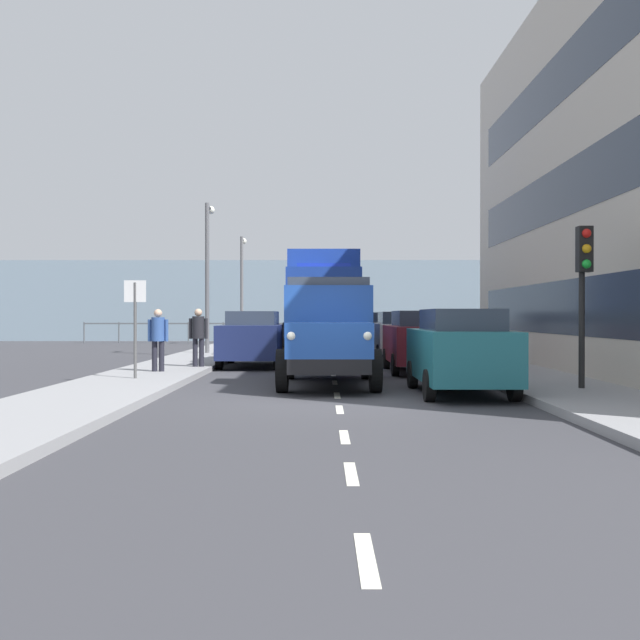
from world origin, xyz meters
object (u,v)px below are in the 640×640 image
object	(u,v)px
truck_vintage_blue	(328,334)
street_sign	(135,312)
pedestrian_couple_a	(198,333)
car_grey_kerbside_3	(386,331)
car_teal_kerbside_near	(459,350)
traffic_light_near	(584,271)
lamp_post_far	(242,278)
lamp_post_promenade	(208,262)
car_white_kerbside_2	(400,335)
car_navy_oppositeside_0	(253,338)
car_maroon_kerbside_1	(421,340)
lorry_cargo_blue	(324,302)
pedestrian_couple_b	(158,335)

from	to	relation	value
truck_vintage_blue	street_sign	xyz separation A→B (m)	(4.44, -0.38, 0.50)
pedestrian_couple_a	street_sign	world-z (taller)	street_sign
car_grey_kerbside_3	car_teal_kerbside_near	bearing A→B (deg)	90.00
pedestrian_couple_a	traffic_light_near	distance (m)	10.74
car_teal_kerbside_near	street_sign	size ratio (longest dim) A/B	1.83
traffic_light_near	lamp_post_far	size ratio (longest dim) A/B	0.57
truck_vintage_blue	car_grey_kerbside_3	world-z (taller)	truck_vintage_blue
car_grey_kerbside_3	lamp_post_promenade	xyz separation A→B (m)	(7.21, 3.84, 2.74)
car_white_kerbside_2	lamp_post_far	bearing A→B (deg)	-60.79
car_grey_kerbside_3	traffic_light_near	bearing A→B (deg)	97.65
truck_vintage_blue	car_white_kerbside_2	size ratio (longest dim) A/B	1.35
truck_vintage_blue	pedestrian_couple_a	bearing A→B (deg)	-49.32
truck_vintage_blue	car_navy_oppositeside_0	distance (m)	6.94
car_navy_oppositeside_0	lamp_post_promenade	world-z (taller)	lamp_post_promenade
car_white_kerbside_2	traffic_light_near	xyz separation A→B (m)	(-2.40, 11.84, 1.58)
lamp_post_promenade	lamp_post_far	distance (m)	10.33
traffic_light_near	car_maroon_kerbside_1	bearing A→B (deg)	-68.48
car_grey_kerbside_3	car_navy_oppositeside_0	xyz separation A→B (m)	(4.94, 9.36, -0.00)
lorry_cargo_blue	car_maroon_kerbside_1	size ratio (longest dim) A/B	1.88
truck_vintage_blue	lorry_cargo_blue	distance (m)	10.59
car_teal_kerbside_near	car_white_kerbside_2	world-z (taller)	same
lorry_cargo_blue	pedestrian_couple_b	size ratio (longest dim) A/B	5.11
truck_vintage_blue	car_maroon_kerbside_1	bearing A→B (deg)	-122.59
car_maroon_kerbside_1	car_grey_kerbside_3	distance (m)	11.79
truck_vintage_blue	pedestrian_couple_a	distance (m)	5.58
truck_vintage_blue	street_sign	world-z (taller)	truck_vintage_blue
pedestrian_couple_b	traffic_light_near	size ratio (longest dim) A/B	0.50
car_grey_kerbside_3	pedestrian_couple_a	world-z (taller)	pedestrian_couple_a
car_navy_oppositeside_0	lamp_post_far	xyz separation A→B (m)	(2.06, -15.84, 2.64)
traffic_light_near	lamp_post_far	xyz separation A→B (m)	(9.40, -24.36, 1.06)
lamp_post_promenade	pedestrian_couple_a	bearing A→B (deg)	96.86
car_grey_kerbside_3	traffic_light_near	distance (m)	18.10
car_maroon_kerbside_1	pedestrian_couple_a	xyz separation A→B (m)	(6.26, -0.11, 0.21)
car_white_kerbside_2	lamp_post_promenade	distance (m)	8.02
car_maroon_kerbside_1	car_navy_oppositeside_0	world-z (taller)	same
car_navy_oppositeside_0	street_sign	world-z (taller)	street_sign
car_white_kerbside_2	lamp_post_far	world-z (taller)	lamp_post_far
car_grey_kerbside_3	truck_vintage_blue	bearing A→B (deg)	80.61
car_navy_oppositeside_0	lorry_cargo_blue	bearing A→B (deg)	-119.00
lorry_cargo_blue	car_white_kerbside_2	world-z (taller)	lorry_cargo_blue
car_teal_kerbside_near	lamp_post_promenade	size ratio (longest dim) A/B	0.71
car_white_kerbside_2	street_sign	distance (m)	11.86
truck_vintage_blue	car_navy_oppositeside_0	bearing A→B (deg)	-70.52
car_teal_kerbside_near	pedestrian_couple_b	size ratio (longest dim) A/B	2.57
lorry_cargo_blue	traffic_light_near	world-z (taller)	lorry_cargo_blue
truck_vintage_blue	lamp_post_promenade	distance (m)	13.13
car_white_kerbside_2	pedestrian_couple_b	size ratio (longest dim) A/B	2.60
car_teal_kerbside_near	pedestrian_couple_b	bearing A→B (deg)	-30.61
car_grey_kerbside_3	car_navy_oppositeside_0	distance (m)	10.58
car_maroon_kerbside_1	car_grey_kerbside_3	size ratio (longest dim) A/B	0.99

